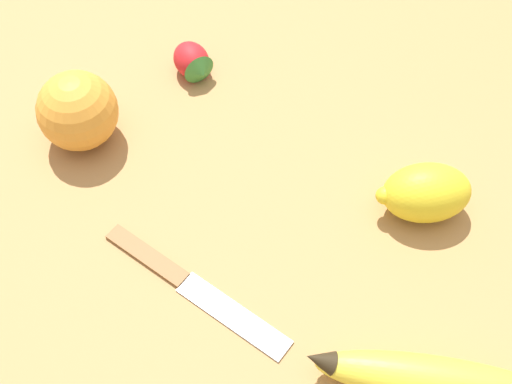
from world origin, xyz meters
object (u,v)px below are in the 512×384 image
object	(u,v)px
orange	(78,111)
lemon	(426,193)
banana	(433,380)
paring_knife	(188,283)
strawberry	(193,62)

from	to	relation	value
orange	lemon	size ratio (longest dim) A/B	0.81
banana	paring_knife	xyz separation A→B (m)	(-0.21, -0.05, -0.02)
strawberry	paring_knife	distance (m)	0.25
banana	paring_knife	size ratio (longest dim) A/B	0.96
banana	orange	xyz separation A→B (m)	(-0.40, 0.01, 0.02)
banana	lemon	world-z (taller)	lemon
lemon	banana	bearing A→B (deg)	-57.53
strawberry	lemon	bearing A→B (deg)	19.82
banana	orange	world-z (taller)	orange
banana	lemon	bearing A→B (deg)	-86.51
orange	paring_knife	bearing A→B (deg)	-18.20
banana	orange	bearing A→B (deg)	-31.10
orange	strawberry	xyz separation A→B (m)	(0.03, 0.13, -0.02)
orange	paring_knife	size ratio (longest dim) A/B	0.40
strawberry	paring_knife	xyz separation A→B (m)	(0.16, -0.19, -0.01)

